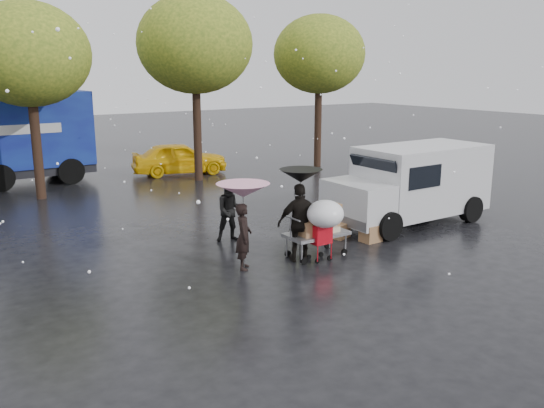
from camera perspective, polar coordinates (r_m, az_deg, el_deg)
ground at (r=13.61m, az=2.33°, el=-5.38°), size 90.00×90.00×0.00m
person_pink at (r=12.70m, az=-2.82°, el=-3.23°), size 0.60×0.65×1.49m
person_middle at (r=14.75m, az=-4.11°, el=-0.65°), size 0.93×0.81×1.61m
person_black at (r=13.19m, az=2.81°, el=-1.86°), size 1.15×0.79×1.82m
umbrella_pink at (r=12.45m, az=-2.88°, el=1.36°), size 1.18×1.18×1.94m
umbrella_black at (r=12.94m, az=2.87°, el=2.79°), size 0.98×0.98×2.15m
vendor_cart at (r=13.61m, az=4.73°, el=-2.21°), size 1.52×0.80×1.27m
shopping_cart at (r=13.09m, az=5.21°, el=-1.32°), size 0.84×0.84×1.46m
white_van at (r=16.94m, az=13.70°, el=2.05°), size 4.91×2.18×2.20m
box_ground_near at (r=15.03m, az=9.76°, el=-2.85°), size 0.52×0.42×0.45m
box_ground_far at (r=15.26m, az=6.72°, el=-2.61°), size 0.60×0.53×0.39m
yellow_taxi at (r=24.53m, az=-9.15°, el=4.50°), size 4.20×2.49×1.34m
tree_row at (r=21.63m, az=-14.93°, el=14.65°), size 21.60×4.40×7.12m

